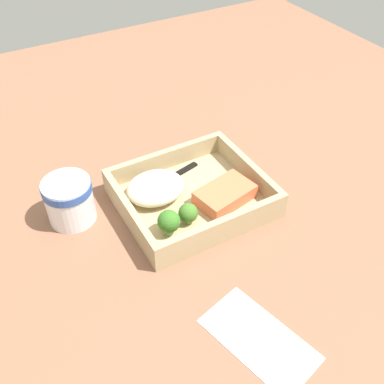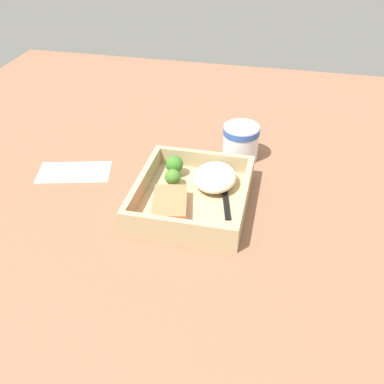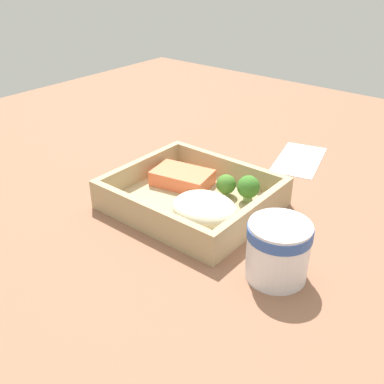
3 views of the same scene
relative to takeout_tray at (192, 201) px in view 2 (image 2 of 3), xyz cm
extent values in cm
cube|color=brown|center=(0.00, 0.00, -1.60)|extent=(160.00, 160.00, 2.00)
cube|color=tan|center=(0.00, 0.00, 0.00)|extent=(24.98, 21.73, 1.20)
cube|color=tan|center=(0.00, -10.26, 2.51)|extent=(24.98, 1.20, 3.82)
cube|color=tan|center=(0.00, 10.26, 2.51)|extent=(24.98, 1.20, 3.82)
cube|color=tan|center=(-11.89, 0.00, 2.51)|extent=(1.20, 19.33, 3.82)
cube|color=tan|center=(11.89, 0.00, 2.51)|extent=(1.20, 19.33, 3.82)
cube|color=#F27047|center=(-4.80, 3.23, 1.90)|extent=(11.11, 8.25, 2.59)
ellipsoid|color=silver|center=(5.37, -3.60, 2.64)|extent=(10.47, 8.79, 4.08)
cylinder|color=#76A05D|center=(7.33, 5.46, 1.42)|extent=(1.43, 1.43, 1.65)
sphere|color=#397125|center=(7.33, 5.46, 3.28)|extent=(3.76, 3.76, 3.76)
cylinder|color=#8AA75E|center=(3.42, 4.79, 1.21)|extent=(1.26, 1.26, 1.21)
sphere|color=#437527|center=(3.42, 4.79, 2.72)|extent=(3.31, 3.31, 3.31)
cube|color=black|center=(0.61, -6.68, 0.82)|extent=(12.32, 3.90, 0.44)
cube|color=black|center=(8.31, -4.88, 0.82)|extent=(3.81, 2.92, 0.44)
cylinder|color=white|center=(19.75, -6.94, 3.40)|extent=(8.02, 8.02, 8.00)
cylinder|color=#3356A8|center=(19.75, -6.94, 6.28)|extent=(8.26, 8.26, 1.44)
cube|color=white|center=(5.30, 27.89, -0.48)|extent=(11.94, 17.26, 0.24)
camera|label=1|loc=(28.84, 51.18, 54.87)|focal=42.00mm
camera|label=2|loc=(-70.18, -15.75, 53.52)|focal=42.00mm
camera|label=3|loc=(40.49, -49.91, 37.68)|focal=42.00mm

